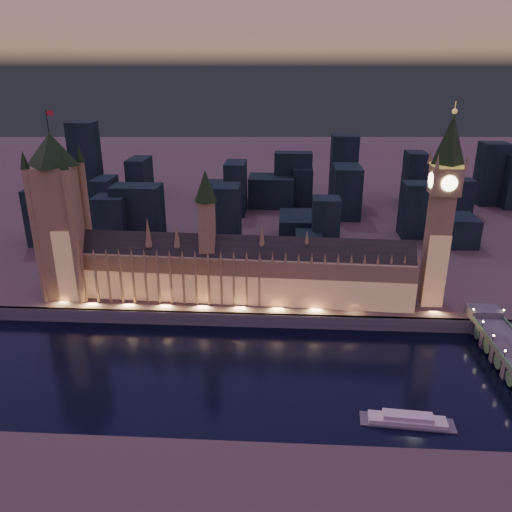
# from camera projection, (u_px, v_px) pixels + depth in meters

# --- Properties ---
(ground_plane) EXTENTS (2000.00, 2000.00, 0.00)m
(ground_plane) POSITION_uv_depth(u_px,v_px,m) (240.00, 366.00, 248.63)
(ground_plane) COLOR black
(ground_plane) RESTS_ON ground
(north_bank) EXTENTS (2000.00, 960.00, 8.00)m
(north_bank) POSITION_uv_depth(u_px,v_px,m) (271.00, 165.00, 732.44)
(north_bank) COLOR #51373E
(north_bank) RESTS_ON ground
(embankment_wall) EXTENTS (2000.00, 2.50, 8.00)m
(embankment_wall) POSITION_uv_depth(u_px,v_px,m) (246.00, 320.00, 285.46)
(embankment_wall) COLOR #414454
(embankment_wall) RESTS_ON ground
(palace_of_westminster) EXTENTS (202.00, 29.45, 78.00)m
(palace_of_westminster) POSITION_uv_depth(u_px,v_px,m) (240.00, 270.00, 297.13)
(palace_of_westminster) COLOR olive
(palace_of_westminster) RESTS_ON north_bank
(victoria_tower) EXTENTS (31.68, 31.68, 109.61)m
(victoria_tower) POSITION_uv_depth(u_px,v_px,m) (60.00, 209.00, 290.28)
(victoria_tower) COLOR olive
(victoria_tower) RESTS_ON north_bank
(elizabeth_tower) EXTENTS (18.00, 18.00, 115.08)m
(elizabeth_tower) POSITION_uv_depth(u_px,v_px,m) (443.00, 197.00, 274.88)
(elizabeth_tower) COLOR olive
(elizabeth_tower) RESTS_ON north_bank
(river_boat) EXTENTS (39.34, 12.13, 4.50)m
(river_boat) POSITION_uv_depth(u_px,v_px,m) (407.00, 420.00, 208.34)
(river_boat) COLOR #414454
(river_boat) RESTS_ON ground
(city_backdrop) EXTENTS (479.33, 215.63, 79.11)m
(city_backdrop) POSITION_uv_depth(u_px,v_px,m) (297.00, 192.00, 465.46)
(city_backdrop) COLOR black
(city_backdrop) RESTS_ON north_bank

